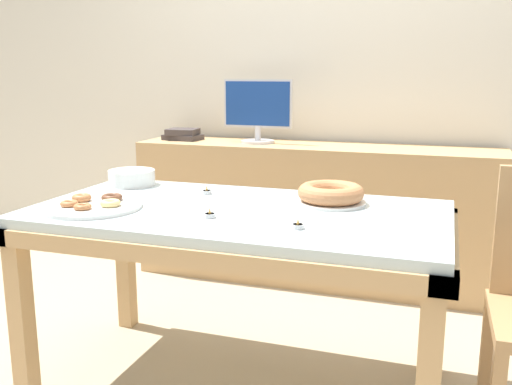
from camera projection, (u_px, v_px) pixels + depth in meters
wall_back at (328, 63)px, 3.52m from camera, size 8.00×0.10×2.60m
dining_table at (238, 232)px, 2.17m from camera, size 1.58×0.85×0.74m
sideboard at (314, 214)px, 3.42m from camera, size 2.13×0.44×0.83m
computer_monitor at (258, 111)px, 3.41m from camera, size 0.42×0.20×0.38m
book_stack at (183, 135)px, 3.60m from camera, size 0.24×0.18×0.07m
cake_chocolate_round at (331, 194)px, 2.22m from camera, size 0.27×0.27×0.08m
pastry_platter at (92, 205)px, 2.16m from camera, size 0.38×0.38×0.04m
plate_stack at (132, 178)px, 2.59m from camera, size 0.21×0.21×0.07m
tealight_near_cakes at (210, 215)px, 2.02m from camera, size 0.04×0.04×0.04m
tealight_centre at (298, 226)px, 1.87m from camera, size 0.04×0.04×0.04m
tealight_near_front at (207, 192)px, 2.41m from camera, size 0.04×0.04×0.04m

